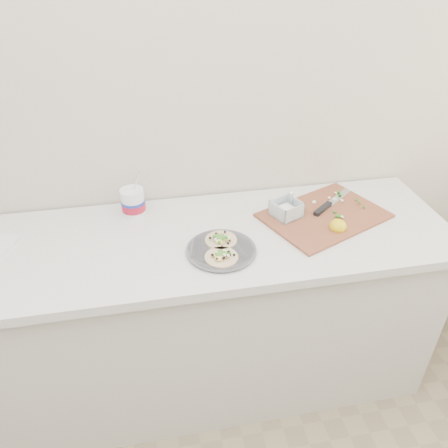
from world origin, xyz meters
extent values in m
cube|color=beige|center=(0.00, 1.73, 1.30)|extent=(3.50, 0.05, 2.60)
cube|color=beige|center=(0.00, 1.43, 0.43)|extent=(2.40, 0.62, 0.86)
cube|color=silver|center=(0.00, 1.41, 0.88)|extent=(2.44, 0.66, 0.04)
cylinder|color=#55555C|center=(0.24, 1.30, 0.91)|extent=(0.26, 0.26, 0.01)
cylinder|color=#55555C|center=(0.24, 1.30, 0.91)|extent=(0.27, 0.27, 0.00)
cylinder|color=white|center=(-0.08, 1.63, 0.96)|extent=(0.10, 0.10, 0.12)
cylinder|color=#B0132E|center=(-0.08, 1.63, 0.95)|extent=(0.10, 0.10, 0.04)
cylinder|color=#192D99|center=(-0.08, 1.63, 0.97)|extent=(0.10, 0.10, 0.01)
cube|color=brown|center=(0.72, 1.46, 0.91)|extent=(0.60, 0.52, 0.01)
cube|color=white|center=(0.56, 1.49, 0.93)|extent=(0.07, 0.07, 0.03)
ellipsoid|color=yellow|center=(0.74, 1.35, 0.93)|extent=(0.07, 0.07, 0.06)
cube|color=silver|center=(0.84, 1.58, 0.91)|extent=(0.17, 0.14, 0.00)
cube|color=black|center=(0.73, 1.49, 0.92)|extent=(0.11, 0.09, 0.02)
camera|label=1|loc=(0.00, -0.02, 1.93)|focal=35.00mm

